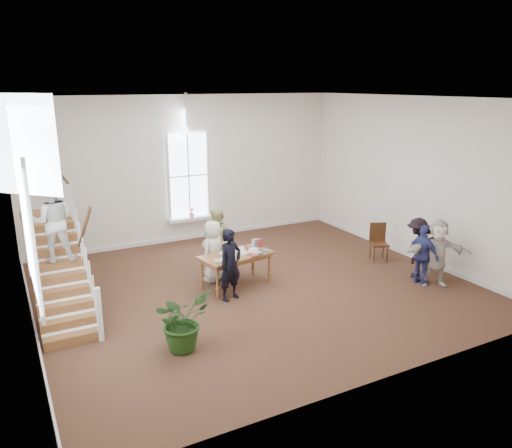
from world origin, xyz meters
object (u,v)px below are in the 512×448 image
elderly_woman (213,251)px  person_yellow (216,240)px  woman_cluster_b (417,248)px  woman_cluster_c (437,253)px  woman_cluster_a (423,255)px  police_officer (230,265)px  side_chair (378,240)px  library_table (237,257)px  floor_plant (182,320)px

elderly_woman → person_yellow: person_yellow is taller
woman_cluster_b → woman_cluster_c: woman_cluster_c is taller
woman_cluster_a → police_officer: bearing=67.1°
person_yellow → side_chair: person_yellow is taller
woman_cluster_b → library_table: bearing=-58.7°
side_chair → woman_cluster_b: bearing=-65.7°
woman_cluster_b → police_officer: bearing=-49.8°
floor_plant → person_yellow: bearing=57.6°
library_table → elderly_woman: 0.71m
woman_cluster_a → side_chair: 1.89m
police_officer → floor_plant: bearing=-154.6°
person_yellow → woman_cluster_b: bearing=125.7°
elderly_woman → side_chair: elderly_woman is taller
floor_plant → police_officer: bearing=43.0°
police_officer → woman_cluster_b: bearing=-28.5°
woman_cluster_c → side_chair: size_ratio=1.59×
library_table → woman_cluster_a: size_ratio=1.24×
woman_cluster_a → floor_plant: woman_cluster_a is taller
library_table → floor_plant: 3.17m
floor_plant → side_chair: bearing=17.9°
woman_cluster_c → side_chair: bearing=120.9°
woman_cluster_a → woman_cluster_c: size_ratio=0.90×
library_table → person_yellow: bearing=83.1°
woman_cluster_c → elderly_woman: bearing=179.5°
police_officer → woman_cluster_a: bearing=-34.4°
person_yellow → side_chair: bearing=141.1°
police_officer → person_yellow: person_yellow is taller
elderly_woman → side_chair: (4.70, -0.76, -0.18)m
police_officer → floor_plant: 2.40m
elderly_woman → floor_plant: size_ratio=1.34×
police_officer → woman_cluster_b: 4.90m
library_table → woman_cluster_b: 4.62m
library_table → side_chair: bearing=-12.1°
person_yellow → woman_cluster_b: 5.16m
library_table → police_officer: bearing=-135.7°
woman_cluster_c → woman_cluster_b: bearing=120.6°
woman_cluster_b → side_chair: 1.43m
woman_cluster_a → elderly_woman: bearing=53.4°
library_table → woman_cluster_c: size_ratio=1.12×
floor_plant → elderly_woman: bearing=57.3°
floor_plant → side_chair: (6.54, 2.11, 0.01)m
library_table → side_chair: 4.34m
police_officer → side_chair: size_ratio=1.59×
person_yellow → woman_cluster_c: 5.53m
woman_cluster_a → side_chair: bearing=-13.2°
person_yellow → floor_plant: size_ratio=1.48×
elderly_woman → woman_cluster_c: 5.50m
woman_cluster_b → floor_plant: woman_cluster_b is taller
floor_plant → library_table: bearing=45.8°
woman_cluster_a → floor_plant: 6.32m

